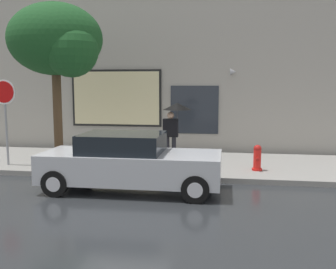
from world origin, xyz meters
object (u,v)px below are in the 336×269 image
object	(u,v)px
parked_car	(130,163)
stop_sign	(5,105)
pedestrian_with_umbrella	(175,116)
street_tree	(58,42)
fire_hydrant	(257,158)

from	to	relation	value
parked_car	stop_sign	bearing A→B (deg)	157.82
pedestrian_with_umbrella	stop_sign	bearing A→B (deg)	-166.37
parked_car	street_tree	world-z (taller)	street_tree
street_tree	stop_sign	size ratio (longest dim) A/B	1.85
street_tree	fire_hydrant	bearing A→B (deg)	3.00
parked_car	street_tree	size ratio (longest dim) A/B	0.90
street_tree	stop_sign	distance (m)	2.58
fire_hydrant	street_tree	distance (m)	6.79
parked_car	fire_hydrant	size ratio (longest dim) A/B	5.88
fire_hydrant	pedestrian_with_umbrella	distance (m)	2.92
fire_hydrant	stop_sign	size ratio (longest dim) A/B	0.29
stop_sign	parked_car	bearing A→B (deg)	-22.18
parked_car	stop_sign	world-z (taller)	stop_sign
fire_hydrant	pedestrian_with_umbrella	xyz separation A→B (m)	(-2.55, 0.87, 1.12)
pedestrian_with_umbrella	fire_hydrant	bearing A→B (deg)	-18.81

